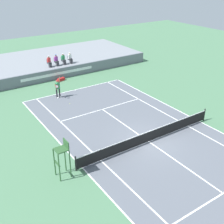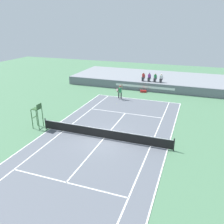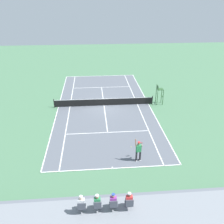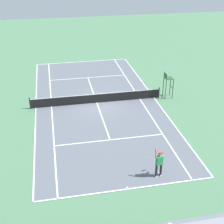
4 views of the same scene
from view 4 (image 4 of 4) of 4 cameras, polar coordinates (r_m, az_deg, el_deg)
ground_plane at (r=29.21m, az=-2.74°, el=1.61°), size 80.00×80.00×0.00m
court at (r=29.20m, az=-2.74°, el=1.63°), size 11.08×23.88×0.03m
net at (r=28.98m, az=-2.76°, el=2.54°), size 11.98×0.10×1.07m
tennis_player at (r=19.94m, az=8.45°, el=-9.06°), size 0.75×0.72×2.08m
tennis_ball at (r=21.91m, az=5.96°, el=-8.21°), size 0.07×0.07×0.07m
umpire_chair at (r=30.19m, az=9.98°, el=5.34°), size 0.77×0.77×2.44m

